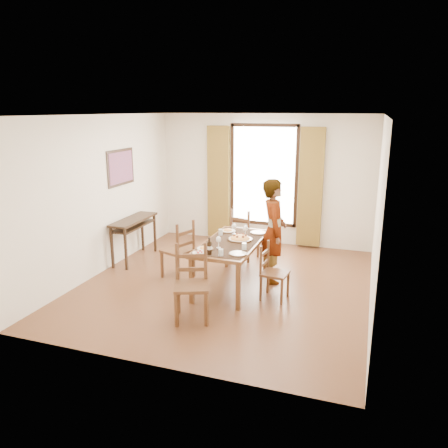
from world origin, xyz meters
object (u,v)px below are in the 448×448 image
(pasta_platter, at_px, (240,237))
(console_table, at_px, (134,225))
(dining_table, at_px, (232,246))
(man, at_px, (274,231))

(pasta_platter, bearing_deg, console_table, 166.69)
(dining_table, relative_size, pasta_platter, 4.37)
(console_table, distance_m, pasta_platter, 2.31)
(console_table, xyz_separation_m, dining_table, (2.14, -0.64, 0.00))
(man, bearing_deg, dining_table, 112.22)
(dining_table, relative_size, man, 1.02)
(man, height_order, pasta_platter, man)
(pasta_platter, bearing_deg, dining_table, -132.19)
(console_table, distance_m, dining_table, 2.24)
(console_table, height_order, pasta_platter, pasta_platter)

